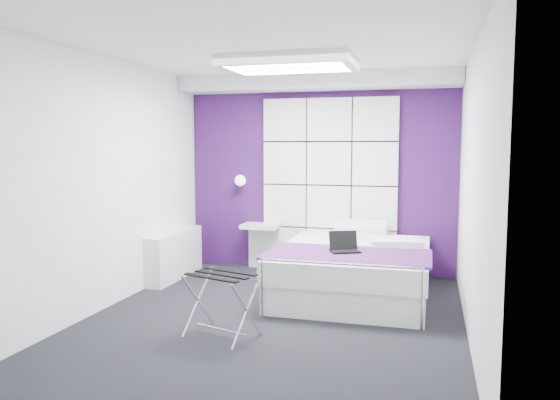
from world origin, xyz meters
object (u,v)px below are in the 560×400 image
(wall_lamp, at_px, (241,180))
(nightstand, at_px, (261,226))
(radiator, at_px, (175,255))
(laptop, at_px, (346,247))
(bed, at_px, (354,268))
(luggage_rack, at_px, (222,305))

(wall_lamp, relative_size, nightstand, 0.30)
(wall_lamp, bearing_deg, radiator, -130.10)
(nightstand, distance_m, laptop, 1.89)
(bed, bearing_deg, radiator, 175.47)
(nightstand, bearing_deg, bed, -33.12)
(bed, distance_m, laptop, 0.53)
(radiator, relative_size, luggage_rack, 2.09)
(luggage_rack, bearing_deg, nightstand, 117.14)
(nightstand, bearing_deg, radiator, -142.39)
(bed, relative_size, nightstand, 4.12)
(radiator, distance_m, laptop, 2.39)
(wall_lamp, relative_size, laptop, 0.50)
(bed, bearing_deg, laptop, -94.61)
(wall_lamp, height_order, laptop, wall_lamp)
(luggage_rack, bearing_deg, radiator, 144.08)
(laptop, bearing_deg, radiator, 140.98)
(radiator, xyz_separation_m, laptop, (2.29, -0.60, 0.33))
(bed, relative_size, laptop, 6.82)
(bed, xyz_separation_m, laptop, (-0.03, -0.42, 0.33))
(wall_lamp, distance_m, bed, 2.13)
(bed, bearing_deg, nightstand, 146.88)
(luggage_rack, xyz_separation_m, laptop, (0.91, 1.24, 0.35))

